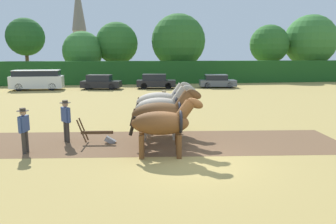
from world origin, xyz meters
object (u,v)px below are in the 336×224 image
plow (100,136)px  farmer_onlooker_left (24,127)px  parked_van (37,80)px  draft_horse_trail_right (161,102)px  tree_far_right (310,41)px  tree_right (269,44)px  tree_left (25,37)px  tree_center_left (83,51)px  draft_horse_trail_left (162,108)px  church_spire (79,24)px  draft_horse_lead_left (163,123)px  farmer_at_plow (66,118)px  tree_center (117,43)px  farmer_beside_team (164,105)px  parked_car_center_left (156,82)px  parked_car_center (217,81)px  tree_center_right (178,41)px  draft_horse_lead_right (163,114)px  parked_car_left (101,82)px

plow → farmer_onlooker_left: size_ratio=0.93×
plow → parked_van: size_ratio=0.31×
draft_horse_trail_right → farmer_onlooker_left: bearing=-147.9°
tree_far_right → tree_right: bearing=-179.5°
tree_left → tree_center_left: (7.19, -0.67, -1.81)m
draft_horse_trail_left → tree_left: bearing=119.5°
church_spire → draft_horse_lead_left: 61.79m
tree_right → farmer_at_plow: tree_right is taller
draft_horse_trail_right → tree_center: bearing=100.2°
farmer_beside_team → parked_car_center_left: farmer_beside_team is taller
farmer_at_plow → parked_car_center: bearing=25.7°
plow → draft_horse_trail_left: bearing=14.0°
tree_center → parked_car_center_left: 12.25m
farmer_onlooker_left → parked_van: 23.25m
farmer_beside_team → parked_car_center: (8.33, 18.18, -0.36)m
tree_center_left → tree_center_right: 12.73m
farmer_beside_team → farmer_onlooker_left: 7.10m
church_spire → draft_horse_trail_left: church_spire is taller
draft_horse_trail_left → parked_car_center: size_ratio=0.67×
tree_left → tree_center_right: bearing=-4.0°
draft_horse_trail_right → draft_horse_lead_right: bearing=-89.9°
draft_horse_lead_right → parked_car_left: size_ratio=0.66×
farmer_beside_team → farmer_onlooker_left: size_ratio=1.05×
tree_center → parked_van: tree_center is taller
church_spire → tree_center_right: bearing=-59.9°
church_spire → farmer_beside_team: church_spire is taller
tree_far_right → parked_car_center: (-16.48, -9.47, -4.81)m
farmer_beside_team → parked_car_left: 18.91m
tree_center → tree_right: (21.09, -1.45, -0.08)m
plow → parked_car_left: 21.61m
draft_horse_lead_left → draft_horse_lead_right: draft_horse_lead_right is taller
draft_horse_trail_right → parked_car_center_left: draft_horse_trail_right is taller
plow → parked_car_center: parked_car_center is taller
draft_horse_lead_right → draft_horse_trail_left: (0.14, 1.27, 0.03)m
tree_center_left → draft_horse_trail_left: bearing=-78.2°
tree_right → parked_car_left: tree_right is taller
draft_horse_trail_left → parked_car_left: (-3.76, 21.22, -0.62)m
tree_center_left → tree_far_right: bearing=-1.2°
tree_left → farmer_at_plow: (9.69, -31.73, -4.76)m
parked_car_left → draft_horse_trail_left: bearing=-68.4°
tree_right → parked_van: size_ratio=1.50×
draft_horse_lead_right → draft_horse_trail_left: size_ratio=1.04×
draft_horse_trail_right → parked_van: (-10.29, 20.09, -0.35)m
tree_center → farmer_onlooker_left: 33.61m
church_spire → parked_van: church_spire is taller
tree_center → farmer_at_plow: 32.12m
draft_horse_trail_right → farmer_onlooker_left: 6.05m
tree_far_right → farmer_at_plow: bearing=-133.9°
tree_center_right → tree_right: bearing=-0.0°
draft_horse_lead_right → farmer_onlooker_left: 5.16m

